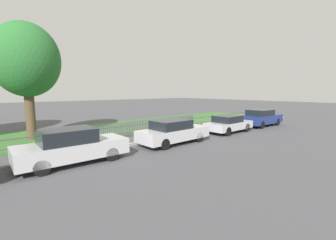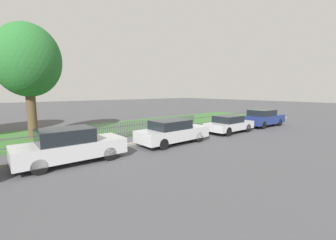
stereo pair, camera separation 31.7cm
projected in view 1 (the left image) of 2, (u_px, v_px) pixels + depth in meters
ground_plane at (161, 140)px, 13.99m from camera, size 120.00×120.00×0.00m
kerb_stone at (160, 139)px, 14.06m from camera, size 36.04×0.20×0.12m
grass_strip at (116, 128)px, 18.43m from camera, size 36.04×7.48×0.01m
park_fence at (142, 128)px, 15.56m from camera, size 36.04×0.05×1.05m
parked_car_black_saloon at (72, 146)px, 9.46m from camera, size 4.44×1.73×1.51m
parked_car_navy_estate at (173, 132)px, 13.06m from camera, size 4.50×1.79×1.39m
parked_car_red_compact at (228, 124)px, 16.54m from camera, size 3.95×1.70×1.27m
parked_car_white_van at (261, 118)px, 19.64m from camera, size 4.35×1.95×1.45m
covered_motorcycle at (183, 125)px, 16.07m from camera, size 1.98×0.72×1.04m
tree_behind_motorcycle at (26, 61)px, 13.76m from camera, size 3.94×3.94×7.22m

